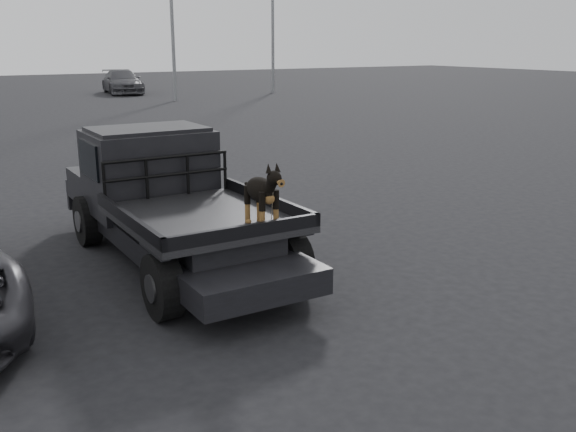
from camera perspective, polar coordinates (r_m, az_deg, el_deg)
ground at (r=7.58m, az=-5.64°, el=-8.16°), size 120.00×120.00×0.00m
flatbed_ute at (r=9.04m, az=-9.97°, el=-1.34°), size 2.00×5.40×0.92m
ute_cab at (r=9.71m, az=-12.29°, el=5.14°), size 1.72×1.30×0.88m
headache_rack at (r=9.05m, az=-10.65°, el=3.44°), size 1.80×0.08×0.55m
dog at (r=7.43m, az=-2.39°, el=1.90°), size 0.32×0.60×0.74m
distant_car_b at (r=40.76m, az=-14.51°, el=11.48°), size 2.61×5.05×1.40m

